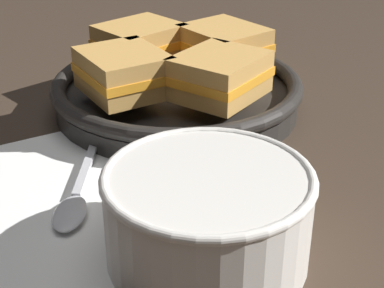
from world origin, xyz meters
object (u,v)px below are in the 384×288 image
object	(u,v)px
sandwich_near_left	(140,43)
sandwich_near_right	(124,72)
sandwich_far_right	(224,45)
spoon	(75,198)
sandwich_far_left	(219,75)
skillet	(178,92)
soup_bowl	(208,211)

from	to	relation	value
sandwich_near_left	sandwich_near_right	xyz separation A→B (m)	(0.08, -0.07, 0.00)
sandwich_far_right	spoon	bearing A→B (deg)	-66.96
sandwich_near_right	sandwich_far_right	size ratio (longest dim) A/B	1.08
spoon	sandwich_far_left	size ratio (longest dim) A/B	1.25
sandwich_far_left	skillet	bearing A→B (deg)	-179.77
sandwich_far_right	sandwich_near_left	bearing A→B (deg)	-133.37
spoon	soup_bowl	bearing A→B (deg)	59.10
soup_bowl	skillet	distance (m)	0.29
soup_bowl	sandwich_far_right	bearing A→B (deg)	137.20
skillet	sandwich_far_right	distance (m)	0.08
soup_bowl	sandwich_near_left	distance (m)	0.35
sandwich_near_right	sandwich_far_right	bearing A→B (deg)	91.63
skillet	sandwich_far_right	world-z (taller)	sandwich_far_right
spoon	sandwich_far_left	bearing A→B (deg)	140.17
sandwich_near_left	sandwich_far_left	distance (m)	0.15
sandwich_near_left	sandwich_far_right	size ratio (longest dim) A/B	1.06
spoon	sandwich_near_right	world-z (taller)	sandwich_near_right
sandwich_near_left	spoon	bearing A→B (deg)	-46.25
soup_bowl	skillet	world-z (taller)	soup_bowl
soup_bowl	skillet	xyz separation A→B (m)	(-0.24, 0.15, -0.02)
sandwich_near_left	sandwich_near_right	bearing A→B (deg)	-43.37
sandwich_far_right	soup_bowl	bearing A→B (deg)	-42.80
sandwich_near_right	sandwich_far_left	distance (m)	0.10
skillet	sandwich_near_right	size ratio (longest dim) A/B	3.64
skillet	sandwich_far_left	world-z (taller)	sandwich_far_left
skillet	sandwich_near_left	world-z (taller)	sandwich_near_left
skillet	sandwich_far_right	xyz separation A→B (m)	(-0.00, 0.07, 0.04)
soup_bowl	sandwich_near_left	size ratio (longest dim) A/B	1.54
spoon	sandwich_far_right	xyz separation A→B (m)	(-0.12, 0.27, 0.06)
skillet	sandwich_far_left	xyz separation A→B (m)	(0.07, 0.00, 0.04)
sandwich_near_left	sandwich_near_right	size ratio (longest dim) A/B	0.99
skillet	sandwich_far_left	distance (m)	0.09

